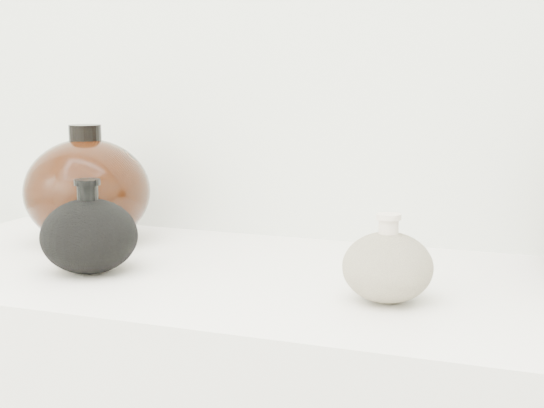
% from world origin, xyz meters
% --- Properties ---
extents(black_gourd_vase, '(0.17, 0.17, 0.13)m').
position_xyz_m(black_gourd_vase, '(-0.23, 0.87, 0.95)').
color(black_gourd_vase, black).
rests_on(black_gourd_vase, display_counter).
extents(cream_gourd_vase, '(0.15, 0.15, 0.11)m').
position_xyz_m(cream_gourd_vase, '(0.19, 0.88, 0.94)').
color(cream_gourd_vase, beige).
rests_on(cream_gourd_vase, display_counter).
extents(left_round_pot, '(0.25, 0.25, 0.20)m').
position_xyz_m(left_round_pot, '(-0.34, 1.04, 0.99)').
color(left_round_pot, black).
rests_on(left_round_pot, display_counter).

